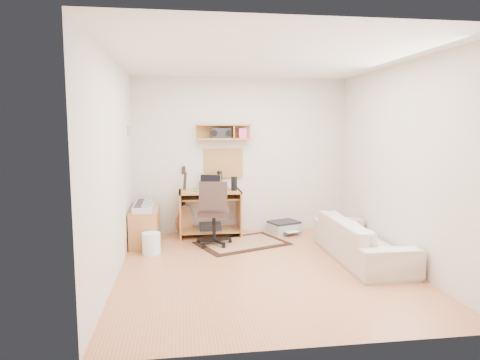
{
  "coord_description": "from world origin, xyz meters",
  "views": [
    {
      "loc": [
        -1.02,
        -5.16,
        1.78
      ],
      "look_at": [
        -0.15,
        1.05,
        1.0
      ],
      "focal_mm": 31.96,
      "sensor_mm": 36.0,
      "label": 1
    }
  ],
  "objects": [
    {
      "name": "floor",
      "position": [
        0.0,
        0.0,
        -0.01
      ],
      "size": [
        3.6,
        4.0,
        0.01
      ],
      "primitive_type": "cube",
      "color": "#C27A50",
      "rests_on": "ground"
    },
    {
      "name": "sofa",
      "position": [
        1.38,
        0.16,
        0.37
      ],
      "size": [
        0.55,
        1.89,
        0.74
      ],
      "primitive_type": "imported",
      "rotation": [
        0.0,
        0.0,
        1.57
      ],
      "color": "#BCA995",
      "rests_on": "floor"
    },
    {
      "name": "task_chair",
      "position": [
        -0.53,
        1.14,
        0.5
      ],
      "size": [
        0.57,
        0.57,
        1.01
      ],
      "primitive_type": null,
      "rotation": [
        0.0,
        0.0,
        -0.12
      ],
      "color": "#31221D",
      "rests_on": "floor"
    },
    {
      "name": "wall_shelf",
      "position": [
        -0.3,
        1.88,
        1.7
      ],
      "size": [
        0.9,
        0.25,
        0.26
      ],
      "primitive_type": "cube",
      "color": "#B17A3E",
      "rests_on": "back_wall"
    },
    {
      "name": "guitar",
      "position": [
        -0.97,
        1.86,
        0.57
      ],
      "size": [
        0.36,
        0.3,
        1.14
      ],
      "primitive_type": null,
      "rotation": [
        0.0,
        0.0,
        0.41
      ],
      "color": "#B96E39",
      "rests_on": "floor"
    },
    {
      "name": "wall_photo",
      "position": [
        -1.79,
        1.5,
        1.72
      ],
      "size": [
        0.02,
        0.2,
        0.15
      ],
      "primitive_type": "cube",
      "color": "#4C8CBF",
      "rests_on": "left_wall"
    },
    {
      "name": "cork_board",
      "position": [
        -0.3,
        1.98,
        1.17
      ],
      "size": [
        0.64,
        0.03,
        0.49
      ],
      "primitive_type": "cube",
      "color": "tan",
      "rests_on": "back_wall"
    },
    {
      "name": "left_wall",
      "position": [
        -1.8,
        0.0,
        1.3
      ],
      "size": [
        0.01,
        4.0,
        2.6
      ],
      "primitive_type": "cube",
      "color": "beige",
      "rests_on": "ground"
    },
    {
      "name": "back_wall",
      "position": [
        0.0,
        2.0,
        1.3
      ],
      "size": [
        3.6,
        0.01,
        2.6
      ],
      "primitive_type": "cube",
      "color": "beige",
      "rests_on": "ground"
    },
    {
      "name": "speaker",
      "position": [
        -0.16,
        1.68,
        0.86
      ],
      "size": [
        0.1,
        0.1,
        0.22
      ],
      "primitive_type": "cylinder",
      "color": "black",
      "rests_on": "desk"
    },
    {
      "name": "music_keyboard",
      "position": [
        -1.58,
        1.39,
        0.59
      ],
      "size": [
        0.28,
        0.9,
        0.08
      ],
      "primitive_type": "cube",
      "color": "#B2B5BA",
      "rests_on": "cabinet"
    },
    {
      "name": "pencil_cup",
      "position": [
        -0.29,
        1.83,
        0.8
      ],
      "size": [
        0.07,
        0.07,
        0.1
      ],
      "primitive_type": "cylinder",
      "color": "#34609C",
      "rests_on": "desk"
    },
    {
      "name": "printer",
      "position": [
        0.7,
        1.74,
        0.09
      ],
      "size": [
        0.6,
        0.54,
        0.19
      ],
      "primitive_type": "cube",
      "rotation": [
        0.0,
        0.0,
        0.37
      ],
      "color": "#A5A8AA",
      "rests_on": "floor"
    },
    {
      "name": "boombox",
      "position": [
        -0.35,
        1.87,
        1.68
      ],
      "size": [
        0.32,
        0.15,
        0.17
      ],
      "primitive_type": "cube",
      "color": "black",
      "rests_on": "wall_shelf"
    },
    {
      "name": "rug",
      "position": [
        -0.1,
        1.15,
        0.01
      ],
      "size": [
        1.53,
        1.29,
        0.02
      ],
      "primitive_type": "cube",
      "rotation": [
        0.0,
        0.0,
        0.38
      ],
      "color": "tan",
      "rests_on": "floor"
    },
    {
      "name": "waste_basket",
      "position": [
        -1.45,
        0.8,
        0.15
      ],
      "size": [
        0.33,
        0.33,
        0.31
      ],
      "primitive_type": "cylinder",
      "rotation": [
        0.0,
        0.0,
        0.36
      ],
      "color": "white",
      "rests_on": "floor"
    },
    {
      "name": "ceiling",
      "position": [
        0.0,
        0.0,
        2.6
      ],
      "size": [
        3.6,
        4.0,
        0.01
      ],
      "primitive_type": "cube",
      "color": "white",
      "rests_on": "ground"
    },
    {
      "name": "desk",
      "position": [
        -0.55,
        1.73,
        0.38
      ],
      "size": [
        1.0,
        0.55,
        0.75
      ],
      "primitive_type": null,
      "color": "#B17A3E",
      "rests_on": "floor"
    },
    {
      "name": "right_wall",
      "position": [
        1.8,
        0.0,
        1.3
      ],
      "size": [
        0.01,
        4.0,
        2.6
      ],
      "primitive_type": "cube",
      "color": "beige",
      "rests_on": "ground"
    },
    {
      "name": "cabinet",
      "position": [
        -1.58,
        1.39,
        0.28
      ],
      "size": [
        0.4,
        0.9,
        0.55
      ],
      "primitive_type": "cube",
      "color": "#B17A3E",
      "rests_on": "floor"
    },
    {
      "name": "desk_lamp",
      "position": [
        -0.34,
        1.87,
        0.91
      ],
      "size": [
        0.1,
        0.1,
        0.31
      ],
      "primitive_type": null,
      "color": "black",
      "rests_on": "desk"
    },
    {
      "name": "laptop",
      "position": [
        -0.57,
        1.71,
        0.88
      ],
      "size": [
        0.42,
        0.42,
        0.25
      ],
      "primitive_type": null,
      "rotation": [
        0.0,
        0.0,
        -0.3
      ],
      "color": "silver",
      "rests_on": "desk"
    }
  ]
}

